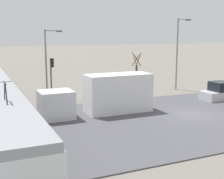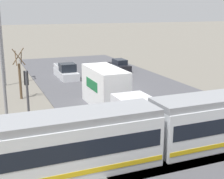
{
  "view_description": "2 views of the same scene",
  "coord_description": "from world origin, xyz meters",
  "px_view_note": "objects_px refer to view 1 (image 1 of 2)",
  "views": [
    {
      "loc": [
        -21.54,
        17.3,
        7.15
      ],
      "look_at": [
        2.14,
        6.76,
        2.47
      ],
      "focal_mm": 50.0,
      "sensor_mm": 36.0,
      "label": 1
    },
    {
      "loc": [
        13.2,
        30.65,
        8.51
      ],
      "look_at": [
        3.2,
        6.06,
        1.69
      ],
      "focal_mm": 50.0,
      "sensor_mm": 36.0,
      "label": 2
    }
  ],
  "objects_px": {
    "traffic_light_pole": "(52,73)",
    "street_lamp_near_crossing": "(178,49)",
    "street_tree": "(136,76)",
    "street_lamp_mid_block": "(48,59)",
    "box_truck": "(104,96)"
  },
  "relations": [
    {
      "from": "traffic_light_pole",
      "to": "street_lamp_near_crossing",
      "type": "xyz_separation_m",
      "value": [
        0.54,
        -16.44,
        2.14
      ]
    },
    {
      "from": "traffic_light_pole",
      "to": "street_tree",
      "type": "height_order",
      "value": "street_tree"
    },
    {
      "from": "street_lamp_mid_block",
      "to": "street_lamp_near_crossing",
      "type": "bearing_deg",
      "value": -93.11
    },
    {
      "from": "traffic_light_pole",
      "to": "street_tree",
      "type": "bearing_deg",
      "value": -92.99
    },
    {
      "from": "street_lamp_near_crossing",
      "to": "box_truck",
      "type": "bearing_deg",
      "value": 119.99
    },
    {
      "from": "street_tree",
      "to": "street_lamp_mid_block",
      "type": "relative_size",
      "value": 0.66
    },
    {
      "from": "box_truck",
      "to": "street_lamp_near_crossing",
      "type": "distance_m",
      "value": 15.94
    },
    {
      "from": "traffic_light_pole",
      "to": "street_tree",
      "type": "distance_m",
      "value": 9.91
    },
    {
      "from": "box_truck",
      "to": "street_lamp_mid_block",
      "type": "relative_size",
      "value": 1.34
    },
    {
      "from": "box_truck",
      "to": "traffic_light_pole",
      "type": "relative_size",
      "value": 2.21
    },
    {
      "from": "box_truck",
      "to": "street_lamp_mid_block",
      "type": "bearing_deg",
      "value": 19.07
    },
    {
      "from": "box_truck",
      "to": "street_lamp_mid_block",
      "type": "distance_m",
      "value": 9.57
    },
    {
      "from": "traffic_light_pole",
      "to": "street_lamp_near_crossing",
      "type": "height_order",
      "value": "street_lamp_near_crossing"
    },
    {
      "from": "traffic_light_pole",
      "to": "street_lamp_mid_block",
      "type": "xyz_separation_m",
      "value": [
        1.43,
        0.03,
        1.39
      ]
    },
    {
      "from": "box_truck",
      "to": "street_tree",
      "type": "xyz_separation_m",
      "value": [
        6.72,
        -6.91,
        0.58
      ]
    }
  ]
}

